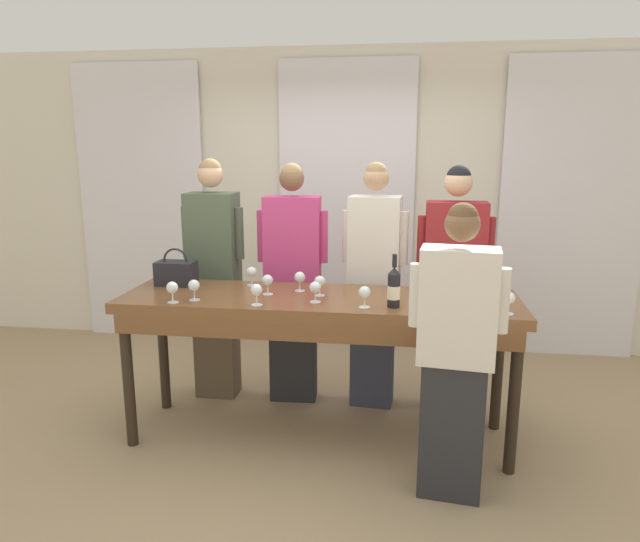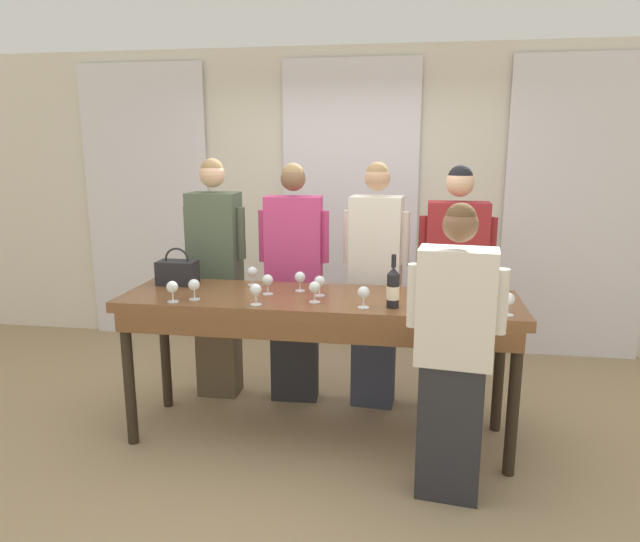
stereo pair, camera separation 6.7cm
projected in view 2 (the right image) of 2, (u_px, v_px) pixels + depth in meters
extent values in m
plane|color=tan|center=(318.00, 436.00, 3.85)|extent=(18.00, 18.00, 0.00)
cube|color=silver|center=(350.00, 201.00, 5.41)|extent=(12.00, 0.06, 2.80)
cube|color=white|center=(147.00, 205.00, 5.66)|extent=(1.26, 0.03, 2.69)
cube|color=white|center=(350.00, 208.00, 5.36)|extent=(1.26, 0.03, 2.69)
cube|color=white|center=(577.00, 212.00, 5.05)|extent=(1.26, 0.03, 2.69)
cube|color=brown|center=(318.00, 301.00, 3.64)|extent=(2.53, 0.70, 0.07)
cube|color=brown|center=(309.00, 332.00, 3.34)|extent=(2.43, 0.03, 0.12)
cylinder|color=#2D2319|center=(129.00, 378.00, 3.66)|extent=(0.07, 0.07, 0.91)
cylinder|color=#2D2319|center=(513.00, 403.00, 3.30)|extent=(0.07, 0.07, 0.91)
cylinder|color=#2D2319|center=(165.00, 348.00, 4.20)|extent=(0.07, 0.07, 0.91)
cylinder|color=#2D2319|center=(499.00, 368.00, 3.84)|extent=(0.07, 0.07, 0.91)
cylinder|color=black|center=(393.00, 291.00, 3.36)|extent=(0.07, 0.07, 0.20)
cone|color=black|center=(394.00, 271.00, 3.34)|extent=(0.07, 0.07, 0.04)
cylinder|color=black|center=(394.00, 261.00, 3.33)|extent=(0.03, 0.03, 0.08)
cylinder|color=beige|center=(393.00, 293.00, 3.37)|extent=(0.08, 0.08, 0.08)
cube|color=#232328|center=(177.00, 273.00, 3.94)|extent=(0.27, 0.16, 0.16)
torus|color=#232328|center=(177.00, 260.00, 3.92)|extent=(0.17, 0.01, 0.17)
cylinder|color=white|center=(320.00, 295.00, 3.65)|extent=(0.07, 0.07, 0.00)
cylinder|color=white|center=(320.00, 291.00, 3.64)|extent=(0.01, 0.01, 0.06)
sphere|color=white|center=(320.00, 281.00, 3.63)|extent=(0.07, 0.07, 0.07)
cylinder|color=white|center=(314.00, 302.00, 3.50)|extent=(0.07, 0.07, 0.00)
cylinder|color=white|center=(314.00, 297.00, 3.49)|extent=(0.01, 0.01, 0.06)
sphere|color=white|center=(314.00, 287.00, 3.48)|extent=(0.07, 0.07, 0.07)
cylinder|color=white|center=(437.00, 289.00, 3.81)|extent=(0.07, 0.07, 0.00)
cylinder|color=white|center=(437.00, 285.00, 3.80)|extent=(0.01, 0.01, 0.06)
sphere|color=white|center=(437.00, 276.00, 3.79)|extent=(0.07, 0.07, 0.07)
cylinder|color=white|center=(256.00, 305.00, 3.44)|extent=(0.07, 0.07, 0.00)
cylinder|color=white|center=(256.00, 299.00, 3.43)|extent=(0.01, 0.01, 0.06)
sphere|color=white|center=(256.00, 290.00, 3.42)|extent=(0.07, 0.07, 0.07)
cylinder|color=white|center=(253.00, 285.00, 3.93)|extent=(0.07, 0.07, 0.00)
cylinder|color=white|center=(253.00, 280.00, 3.92)|extent=(0.01, 0.01, 0.06)
sphere|color=white|center=(252.00, 272.00, 3.91)|extent=(0.07, 0.07, 0.07)
sphere|color=beige|center=(252.00, 273.00, 3.91)|extent=(0.05, 0.05, 0.05)
cylinder|color=white|center=(173.00, 302.00, 3.51)|extent=(0.07, 0.07, 0.00)
cylinder|color=white|center=(173.00, 296.00, 3.50)|extent=(0.01, 0.01, 0.06)
sphere|color=white|center=(172.00, 287.00, 3.49)|extent=(0.07, 0.07, 0.07)
cylinder|color=white|center=(300.00, 291.00, 3.77)|extent=(0.07, 0.07, 0.00)
cylinder|color=white|center=(300.00, 286.00, 3.76)|extent=(0.01, 0.01, 0.06)
sphere|color=white|center=(300.00, 277.00, 3.75)|extent=(0.07, 0.07, 0.07)
sphere|color=beige|center=(300.00, 278.00, 3.75)|extent=(0.05, 0.05, 0.05)
cylinder|color=white|center=(268.00, 294.00, 3.69)|extent=(0.07, 0.07, 0.00)
cylinder|color=white|center=(268.00, 289.00, 3.68)|extent=(0.01, 0.01, 0.06)
sphere|color=white|center=(268.00, 280.00, 3.67)|extent=(0.07, 0.07, 0.07)
sphere|color=beige|center=(268.00, 281.00, 3.67)|extent=(0.05, 0.05, 0.05)
cylinder|color=white|center=(422.00, 296.00, 3.63)|extent=(0.07, 0.07, 0.00)
cylinder|color=white|center=(422.00, 291.00, 3.62)|extent=(0.01, 0.01, 0.06)
sphere|color=white|center=(422.00, 282.00, 3.61)|extent=(0.07, 0.07, 0.07)
cylinder|color=white|center=(195.00, 299.00, 3.56)|extent=(0.07, 0.07, 0.00)
cylinder|color=white|center=(194.00, 294.00, 3.55)|extent=(0.01, 0.01, 0.06)
sphere|color=white|center=(194.00, 285.00, 3.54)|extent=(0.07, 0.07, 0.07)
sphere|color=beige|center=(194.00, 286.00, 3.54)|extent=(0.05, 0.05, 0.05)
cylinder|color=white|center=(363.00, 307.00, 3.38)|extent=(0.07, 0.07, 0.00)
cylinder|color=white|center=(363.00, 302.00, 3.37)|extent=(0.01, 0.01, 0.06)
sphere|color=white|center=(364.00, 292.00, 3.36)|extent=(0.07, 0.07, 0.07)
cylinder|color=white|center=(507.00, 315.00, 3.23)|extent=(0.07, 0.07, 0.00)
cylinder|color=white|center=(508.00, 309.00, 3.22)|extent=(0.01, 0.01, 0.06)
sphere|color=white|center=(509.00, 299.00, 3.21)|extent=(0.07, 0.07, 0.07)
cube|color=brown|center=(219.00, 340.00, 4.43)|extent=(0.31, 0.22, 0.88)
cube|color=#4C5B47|center=(215.00, 239.00, 4.26)|extent=(0.36, 0.26, 0.70)
sphere|color=#DBAD89|center=(212.00, 174.00, 4.16)|extent=(0.19, 0.19, 0.19)
sphere|color=#93754C|center=(212.00, 170.00, 4.15)|extent=(0.17, 0.17, 0.17)
cylinder|color=#4C5B47|center=(241.00, 233.00, 4.22)|extent=(0.07, 0.07, 0.38)
cylinder|color=#4C5B47|center=(189.00, 232.00, 4.28)|extent=(0.07, 0.07, 0.38)
cube|color=#28282D|center=(295.00, 344.00, 4.34)|extent=(0.36, 0.19, 0.87)
cube|color=#C63D7A|center=(294.00, 243.00, 4.17)|extent=(0.42, 0.23, 0.69)
sphere|color=brown|center=(293.00, 179.00, 4.07)|extent=(0.18, 0.18, 0.18)
sphere|color=#93754C|center=(293.00, 174.00, 4.07)|extent=(0.16, 0.16, 0.16)
cylinder|color=#C63D7A|center=(324.00, 237.00, 4.14)|extent=(0.07, 0.07, 0.38)
cylinder|color=#C63D7A|center=(263.00, 236.00, 4.19)|extent=(0.07, 0.07, 0.38)
cube|color=#383D51|center=(374.00, 348.00, 4.25)|extent=(0.33, 0.23, 0.87)
cube|color=silver|center=(376.00, 245.00, 4.08)|extent=(0.38, 0.27, 0.69)
sphere|color=tan|center=(377.00, 178.00, 3.98)|extent=(0.18, 0.18, 0.18)
sphere|color=#93754C|center=(377.00, 173.00, 3.97)|extent=(0.16, 0.16, 0.16)
cylinder|color=silver|center=(405.00, 239.00, 4.02)|extent=(0.08, 0.08, 0.38)
cylinder|color=silver|center=(348.00, 237.00, 4.12)|extent=(0.08, 0.08, 0.38)
cube|color=#383D51|center=(451.00, 354.00, 4.16)|extent=(0.36, 0.20, 0.86)
cube|color=maroon|center=(457.00, 250.00, 4.00)|extent=(0.43, 0.23, 0.68)
sphere|color=#DBAD89|center=(460.00, 183.00, 3.90)|extent=(0.19, 0.19, 0.19)
sphere|color=black|center=(460.00, 178.00, 3.89)|extent=(0.17, 0.17, 0.17)
cylinder|color=maroon|center=(491.00, 244.00, 3.95)|extent=(0.07, 0.07, 0.37)
cylinder|color=maroon|center=(423.00, 242.00, 4.03)|extent=(0.07, 0.07, 0.37)
cube|color=#28282D|center=(449.00, 430.00, 3.12)|extent=(0.36, 0.23, 0.78)
cube|color=silver|center=(456.00, 307.00, 2.97)|extent=(0.42, 0.27, 0.62)
sphere|color=brown|center=(460.00, 225.00, 2.87)|extent=(0.18, 0.18, 0.18)
sphere|color=brown|center=(461.00, 218.00, 2.87)|extent=(0.16, 0.16, 0.16)
cylinder|color=silver|center=(414.00, 295.00, 3.02)|extent=(0.08, 0.08, 0.34)
cylinder|color=silver|center=(501.00, 302.00, 2.90)|extent=(0.08, 0.08, 0.34)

